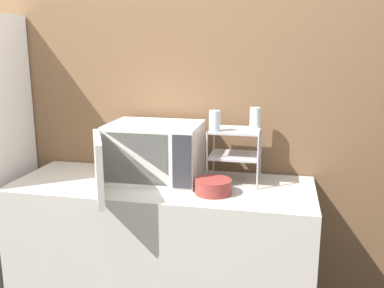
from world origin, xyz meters
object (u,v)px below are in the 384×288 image
object	(u,v)px
microwave	(152,152)
glass_front_left	(215,121)
dish_rack	(235,144)
bowl	(213,187)
glass_back_right	(255,117)

from	to	relation	value
microwave	glass_front_left	world-z (taller)	glass_front_left
microwave	dish_rack	world-z (taller)	microwave
glass_front_left	bowl	size ratio (longest dim) A/B	0.59
dish_rack	glass_back_right	xyz separation A→B (m)	(0.10, 0.08, 0.14)
dish_rack	bowl	size ratio (longest dim) A/B	1.57
glass_front_left	dish_rack	bearing A→B (deg)	37.27
dish_rack	bowl	distance (m)	0.30
bowl	dish_rack	bearing A→B (deg)	70.22
dish_rack	glass_back_right	world-z (taller)	glass_back_right
glass_front_left	bowl	world-z (taller)	glass_front_left
microwave	bowl	world-z (taller)	microwave
dish_rack	glass_front_left	world-z (taller)	glass_front_left
glass_front_left	bowl	distance (m)	0.35
microwave	glass_back_right	distance (m)	0.61
glass_back_right	glass_front_left	bearing A→B (deg)	-141.94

